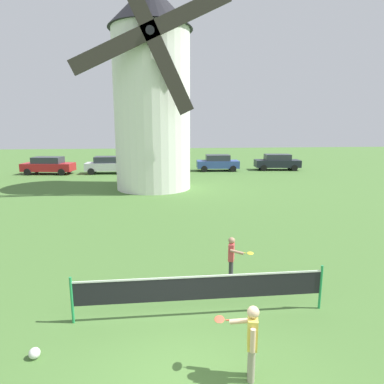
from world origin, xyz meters
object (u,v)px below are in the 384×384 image
Objects in this scene: parked_car_red at (48,165)px; parked_car_black at (277,162)px; parked_car_silver at (107,165)px; tennis_net at (201,288)px; player_far at (232,256)px; parked_car_mustard at (162,164)px; windmill at (152,88)px; player_near at (251,338)px; stray_ball at (34,353)px; parked_car_blue at (218,163)px.

parked_car_red and parked_car_black have the same top height.
parked_car_red is 5.26m from parked_car_silver.
player_far is (1.13, 1.77, 0.02)m from tennis_net.
player_far is at bearing -85.91° from parked_car_mustard.
parked_car_mustard is (10.30, 0.23, -0.00)m from parked_car_red.
parked_car_red is 1.21× the size of parked_car_silver.
parked_car_mustard is at bearing 94.09° from player_far.
parked_car_mustard is (5.05, 0.35, 0.00)m from parked_car_silver.
parked_car_black is at bearing 1.82° from parked_car_mustard.
windmill is 19.37m from player_near.
player_near is 0.31× the size of parked_car_black.
parked_car_black is at bearing 66.97° from player_far.
tennis_net is 27.58× the size of stray_ball.
parked_car_silver is 0.93× the size of parked_car_blue.
parked_car_mustard is at bearing -176.51° from parked_car_blue.
parked_car_red is at bearing -177.96° from parked_car_blue.
parked_car_red is at bearing 106.42° from stray_ball.
stray_ball is at bearing -161.54° from tennis_net.
player_near is 4.09m from stray_ball.
stray_ball is 26.38m from parked_car_red.
stray_ball is at bearing -107.71° from parked_car_blue.
windmill is 15.97m from parked_car_black.
windmill is 2.45× the size of tennis_net.
player_near is 1.10× the size of player_far.
parked_car_blue reaches higher than player_far.
parked_car_red is (-11.92, 22.41, 0.10)m from player_far.
parked_car_blue is at bearing 54.18° from windmill.
player_far is 0.28× the size of parked_car_black.
player_near is at bearing -98.04° from player_far.
windmill is 11.39× the size of player_far.
tennis_net is at bearing -77.03° from parked_car_silver.
parked_car_mustard is 11.40m from parked_car_black.
tennis_net is 24.41m from parked_car_mustard.
windmill is 17.44m from tennis_net.
parked_car_red is (-10.80, 24.18, 0.12)m from tennis_net.
stray_ball is at bearing -73.58° from parked_car_red.
stray_ball is at bearing -147.19° from player_far.
windmill is at bearing 94.20° from tennis_net.
player_far reaches higher than tennis_net.
stray_ball is at bearing -118.83° from parked_car_black.
parked_car_black is (6.00, 0.03, 0.00)m from parked_car_blue.
player_far reaches higher than stray_ball.
windmill is at bearing -39.46° from parked_car_red.
player_far is at bearing 57.47° from tennis_net.
parked_car_black is (10.91, 24.77, 0.12)m from tennis_net.
parked_car_silver is at bearing -176.02° from parked_car_mustard.
tennis_net is at bearing 106.09° from player_near.
parked_car_silver reaches higher than player_near.
parked_car_red is (-11.38, 26.22, 0.03)m from player_near.
player_far is at bearing -99.36° from parked_car_blue.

